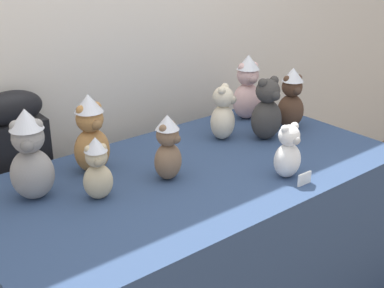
{
  "coord_description": "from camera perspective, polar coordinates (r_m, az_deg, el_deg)",
  "views": [
    {
      "loc": [
        -1.24,
        -1.28,
        1.73
      ],
      "look_at": [
        0.0,
        0.25,
        0.9
      ],
      "focal_mm": 48.74,
      "sensor_mm": 36.0,
      "label": 1
    }
  ],
  "objects": [
    {
      "name": "wall_back",
      "position": [
        2.6,
        -10.25,
        13.0
      ],
      "size": [
        7.0,
        0.08,
        2.6
      ],
      "primitive_type": "cube",
      "color": "silver",
      "rests_on": "ground_plane"
    },
    {
      "name": "display_table",
      "position": [
        2.38,
        0.0,
        -11.41
      ],
      "size": [
        1.79,
        0.94,
        0.78
      ],
      "primitive_type": "cube",
      "color": "navy",
      "rests_on": "ground_plane"
    },
    {
      "name": "instrument_case",
      "position": [
        2.54,
        -17.89,
        -6.13
      ],
      "size": [
        0.28,
        0.13,
        1.08
      ],
      "rotation": [
        0.0,
        0.0,
        -0.02
      ],
      "color": "black",
      "rests_on": "ground_plane"
    },
    {
      "name": "teddy_bear_caramel",
      "position": [
        2.15,
        -11.0,
        1.01
      ],
      "size": [
        0.16,
        0.14,
        0.33
      ],
      "rotation": [
        0.0,
        0.0,
        0.07
      ],
      "color": "#B27A42",
      "rests_on": "display_table"
    },
    {
      "name": "teddy_bear_snow",
      "position": [
        2.12,
        10.46,
        -0.91
      ],
      "size": [
        0.12,
        0.11,
        0.23
      ],
      "rotation": [
        0.0,
        0.0,
        -0.05
      ],
      "color": "white",
      "rests_on": "display_table"
    },
    {
      "name": "teddy_bear_cream",
      "position": [
        2.47,
        3.41,
        3.29
      ],
      "size": [
        0.18,
        0.17,
        0.27
      ],
      "rotation": [
        0.0,
        0.0,
        0.59
      ],
      "color": "beige",
      "rests_on": "display_table"
    },
    {
      "name": "teddy_bear_cocoa",
      "position": [
        2.65,
        10.81,
        4.88
      ],
      "size": [
        0.17,
        0.15,
        0.31
      ],
      "rotation": [
        0.0,
        0.0,
        -0.27
      ],
      "color": "#4C3323",
      "rests_on": "display_table"
    },
    {
      "name": "teddy_bear_mocha",
      "position": [
        2.06,
        -2.65,
        -0.44
      ],
      "size": [
        0.15,
        0.14,
        0.27
      ],
      "rotation": [
        0.0,
        0.0,
        0.37
      ],
      "color": "#7F6047",
      "rests_on": "display_table"
    },
    {
      "name": "teddy_bear_blush",
      "position": [
        2.74,
        6.08,
        6.12
      ],
      "size": [
        0.18,
        0.16,
        0.34
      ],
      "rotation": [
        0.0,
        0.0,
        -0.24
      ],
      "color": "beige",
      "rests_on": "display_table"
    },
    {
      "name": "teddy_bear_sand",
      "position": [
        1.95,
        -10.33,
        -2.71
      ],
      "size": [
        0.14,
        0.13,
        0.25
      ],
      "rotation": [
        0.0,
        0.0,
        -0.34
      ],
      "color": "#CCB78E",
      "rests_on": "display_table"
    },
    {
      "name": "teddy_bear_ash",
      "position": [
        1.99,
        -17.29,
        -1.24
      ],
      "size": [
        0.2,
        0.19,
        0.35
      ],
      "rotation": [
        0.0,
        0.0,
        -0.45
      ],
      "color": "gray",
      "rests_on": "display_table"
    },
    {
      "name": "teddy_bear_charcoal",
      "position": [
        2.48,
        8.2,
        3.63
      ],
      "size": [
        0.16,
        0.14,
        0.3
      ],
      "rotation": [
        0.0,
        0.0,
        -0.06
      ],
      "color": "#383533",
      "rests_on": "display_table"
    },
    {
      "name": "name_card_front_left",
      "position": [
        2.1,
        12.2,
        -3.74
      ],
      "size": [
        0.07,
        0.01,
        0.05
      ],
      "primitive_type": "cube",
      "rotation": [
        0.0,
        0.0,
        -0.02
      ],
      "color": "white",
      "rests_on": "display_table"
    }
  ]
}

